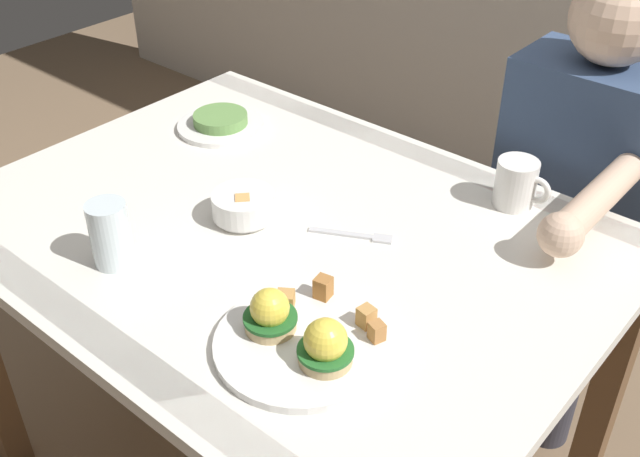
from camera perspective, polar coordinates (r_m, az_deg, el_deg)
The scene contains 8 objects.
dining_table at distance 1.47m, azimuth -2.90°, elevation -3.26°, with size 1.20×0.90×0.74m.
eggs_benedict_plate at distance 1.14m, azimuth -1.39°, elevation -8.15°, with size 0.27×0.27×0.09m.
fruit_bowl at distance 1.42m, azimuth -5.78°, elevation 1.71°, with size 0.12×0.12×0.06m.
coffee_mug at distance 1.49m, azimuth 14.68°, elevation 3.40°, with size 0.11×0.08×0.09m.
fork at distance 1.38m, azimuth 2.75°, elevation -0.52°, with size 0.15×0.09×0.00m.
water_glass_near at distance 1.34m, azimuth -15.54°, elevation -0.72°, with size 0.07×0.07×0.12m.
side_plate at distance 1.76m, azimuth -7.52°, elevation 7.93°, with size 0.20×0.20×0.04m.
diner_person at distance 1.76m, azimuth 18.69°, elevation 2.31°, with size 0.34×0.54×1.14m.
Camera 1 is at (0.81, -0.83, 1.54)m, focal length 42.28 mm.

